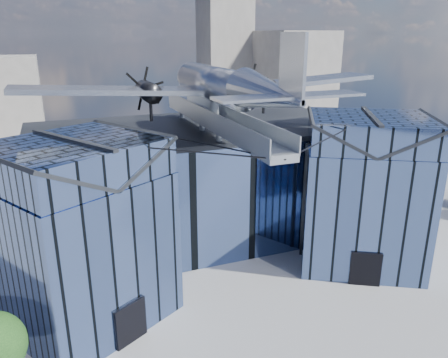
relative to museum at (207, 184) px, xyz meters
name	(u,v)px	position (x,y,z in m)	size (l,w,h in m)	color
ground_plane	(234,277)	(0.00, -5.82, -5.54)	(120.00, 120.00, 0.00)	gray
museum	(207,184)	(0.00, 0.00, 0.00)	(32.88, 24.50, 17.60)	#475F92
bg_towers	(129,79)	(1.45, 44.67, 4.47)	(77.00, 24.50, 26.00)	gray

